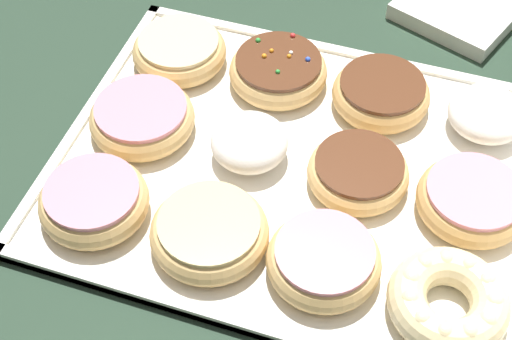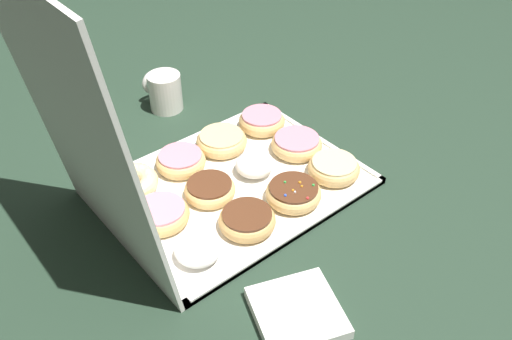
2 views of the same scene
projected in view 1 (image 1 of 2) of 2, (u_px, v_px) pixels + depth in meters
name	position (u px, v px, depth m)	size (l,w,h in m)	color
ground_plane	(300.00, 174.00, 0.82)	(3.00, 3.00, 0.00)	#233828
donut_box	(300.00, 171.00, 0.81)	(0.40, 0.52, 0.01)	white
glazed_ring_donut_0	(179.00, 51.00, 0.90)	(0.11, 0.11, 0.04)	#E5B770
pink_frosted_donut_1	(141.00, 119.00, 0.83)	(0.12, 0.12, 0.04)	#E5B770
pink_frosted_donut_2	(94.00, 201.00, 0.76)	(0.11, 0.11, 0.04)	#E5B770
sprinkle_donut_3	(278.00, 71.00, 0.88)	(0.12, 0.12, 0.04)	#E5B770
powdered_filled_donut_4	(251.00, 140.00, 0.81)	(0.08, 0.08, 0.05)	white
glazed_ring_donut_5	(209.00, 232.00, 0.73)	(0.12, 0.12, 0.04)	#E5B770
chocolate_frosted_donut_6	(381.00, 93.00, 0.85)	(0.11, 0.11, 0.04)	tan
chocolate_frosted_donut_7	(358.00, 174.00, 0.78)	(0.11, 0.11, 0.03)	#E5B770
pink_frosted_donut_8	(324.00, 260.00, 0.71)	(0.11, 0.11, 0.04)	#E5B770
powdered_filled_donut_9	(487.00, 114.00, 0.83)	(0.09, 0.09, 0.04)	white
pink_frosted_donut_10	(472.00, 198.00, 0.76)	(0.11, 0.11, 0.04)	tan
cruller_donut_11	(448.00, 300.00, 0.68)	(0.11, 0.11, 0.04)	beige
napkin_stack	(461.00, 6.00, 0.98)	(0.14, 0.14, 0.02)	white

